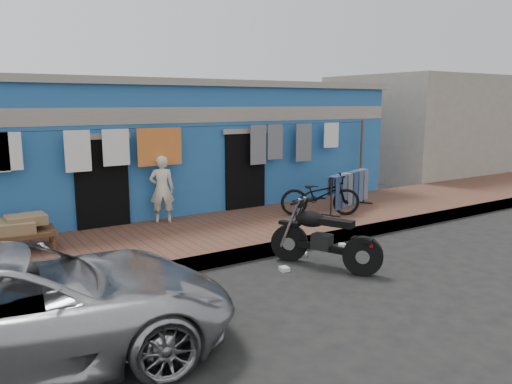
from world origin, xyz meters
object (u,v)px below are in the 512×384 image
object	(u,v)px
car	(12,308)
seated_person	(162,189)
motorcycle	(325,236)
jeans_rack	(349,190)
bicycle	(320,190)
charpoy	(3,236)

from	to	relation	value
car	seated_person	size ratio (longest dim) A/B	3.34
car	seated_person	world-z (taller)	seated_person
motorcycle	jeans_rack	xyz separation A→B (m)	(2.89, 2.46, 0.15)
car	bicycle	bearing A→B (deg)	-58.81
car	seated_person	xyz separation A→B (m)	(3.56, 4.43, 0.29)
car	charpoy	world-z (taller)	car
car	jeans_rack	size ratio (longest dim) A/B	2.49
car	jeans_rack	distance (m)	8.49
seated_person	jeans_rack	distance (m)	4.50
bicycle	motorcycle	bearing A→B (deg)	171.84
motorcycle	jeans_rack	distance (m)	3.80
charpoy	jeans_rack	distance (m)	7.55
motorcycle	bicycle	bearing A→B (deg)	28.41
seated_person	bicycle	distance (m)	3.59
charpoy	jeans_rack	size ratio (longest dim) A/B	0.94
seated_person	motorcycle	bearing A→B (deg)	128.87
seated_person	charpoy	size ratio (longest dim) A/B	0.79
charpoy	seated_person	bearing A→B (deg)	11.00
jeans_rack	motorcycle	bearing A→B (deg)	-139.57
seated_person	motorcycle	size ratio (longest dim) A/B	0.78
car	motorcycle	size ratio (longest dim) A/B	2.62
bicycle	charpoy	xyz separation A→B (m)	(-6.51, 0.75, -0.29)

